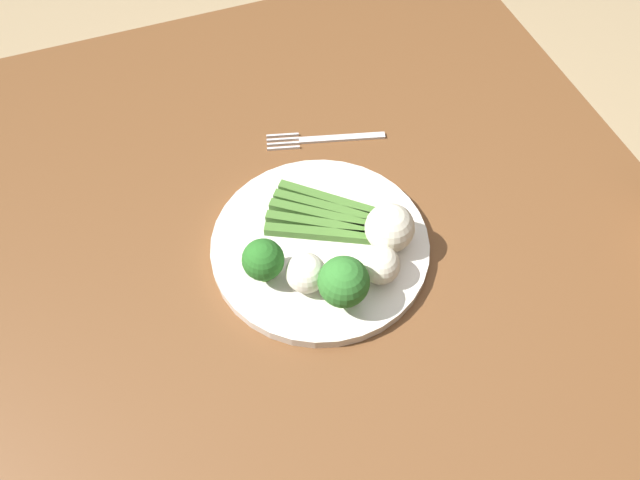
{
  "coord_description": "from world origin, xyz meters",
  "views": [
    {
      "loc": [
        -0.33,
        0.18,
        1.41
      ],
      "look_at": [
        0.08,
        0.03,
        0.77
      ],
      "focal_mm": 35.86,
      "sensor_mm": 36.0,
      "label": 1
    }
  ],
  "objects_px": {
    "dining_table": "(362,335)",
    "plate": "(320,246)",
    "asparagus_bundle": "(332,218)",
    "broccoli_back_right": "(344,282)",
    "broccoli_left": "(263,260)",
    "cauliflower_back": "(306,273)",
    "fork": "(324,139)",
    "cauliflower_right": "(390,228)",
    "cauliflower_front": "(380,265)"
  },
  "relations": [
    {
      "from": "dining_table",
      "to": "plate",
      "type": "bearing_deg",
      "value": 22.75
    },
    {
      "from": "asparagus_bundle",
      "to": "broccoli_back_right",
      "type": "distance_m",
      "value": 0.12
    },
    {
      "from": "dining_table",
      "to": "broccoli_left",
      "type": "xyz_separation_m",
      "value": [
        0.05,
        0.11,
        0.17
      ]
    },
    {
      "from": "cauliflower_back",
      "to": "fork",
      "type": "bearing_deg",
      "value": -25.24
    },
    {
      "from": "dining_table",
      "to": "cauliflower_right",
      "type": "bearing_deg",
      "value": -44.03
    },
    {
      "from": "plate",
      "to": "fork",
      "type": "bearing_deg",
      "value": -21.86
    },
    {
      "from": "cauliflower_front",
      "to": "cauliflower_back",
      "type": "height_order",
      "value": "cauliflower_back"
    },
    {
      "from": "broccoli_left",
      "to": "cauliflower_back",
      "type": "relative_size",
      "value": 1.27
    },
    {
      "from": "broccoli_back_right",
      "to": "cauliflower_front",
      "type": "distance_m",
      "value": 0.06
    },
    {
      "from": "broccoli_back_right",
      "to": "cauliflower_back",
      "type": "relative_size",
      "value": 1.51
    },
    {
      "from": "asparagus_bundle",
      "to": "dining_table",
      "type": "bearing_deg",
      "value": 129.78
    },
    {
      "from": "broccoli_left",
      "to": "fork",
      "type": "relative_size",
      "value": 0.36
    },
    {
      "from": "broccoli_left",
      "to": "cauliflower_back",
      "type": "xyz_separation_m",
      "value": [
        -0.03,
        -0.04,
        -0.01
      ]
    },
    {
      "from": "cauliflower_front",
      "to": "fork",
      "type": "height_order",
      "value": "cauliflower_front"
    },
    {
      "from": "broccoli_back_right",
      "to": "cauliflower_back",
      "type": "bearing_deg",
      "value": 41.43
    },
    {
      "from": "plate",
      "to": "fork",
      "type": "relative_size",
      "value": 1.62
    },
    {
      "from": "cauliflower_front",
      "to": "fork",
      "type": "distance_m",
      "value": 0.24
    },
    {
      "from": "cauliflower_back",
      "to": "cauliflower_right",
      "type": "xyz_separation_m",
      "value": [
        0.02,
        -0.11,
        0.01
      ]
    },
    {
      "from": "dining_table",
      "to": "broccoli_back_right",
      "type": "xyz_separation_m",
      "value": [
        -0.01,
        0.03,
        0.17
      ]
    },
    {
      "from": "plate",
      "to": "cauliflower_front",
      "type": "relative_size",
      "value": 5.83
    },
    {
      "from": "asparagus_bundle",
      "to": "broccoli_left",
      "type": "bearing_deg",
      "value": 61.13
    },
    {
      "from": "asparagus_bundle",
      "to": "fork",
      "type": "relative_size",
      "value": 1.0
    },
    {
      "from": "broccoli_back_right",
      "to": "cauliflower_back",
      "type": "distance_m",
      "value": 0.05
    },
    {
      "from": "broccoli_left",
      "to": "fork",
      "type": "bearing_deg",
      "value": -37.0
    },
    {
      "from": "plate",
      "to": "asparagus_bundle",
      "type": "xyz_separation_m",
      "value": [
        0.03,
        -0.02,
        0.01
      ]
    },
    {
      "from": "dining_table",
      "to": "cauliflower_right",
      "type": "distance_m",
      "value": 0.18
    },
    {
      "from": "broccoli_left",
      "to": "fork",
      "type": "xyz_separation_m",
      "value": [
        0.19,
        -0.14,
        -0.05
      ]
    },
    {
      "from": "plate",
      "to": "dining_table",
      "type": "bearing_deg",
      "value": -157.25
    },
    {
      "from": "asparagus_bundle",
      "to": "cauliflower_front",
      "type": "height_order",
      "value": "cauliflower_front"
    },
    {
      "from": "cauliflower_back",
      "to": "broccoli_back_right",
      "type": "bearing_deg",
      "value": -138.57
    },
    {
      "from": "plate",
      "to": "broccoli_back_right",
      "type": "relative_size",
      "value": 3.76
    },
    {
      "from": "broccoli_left",
      "to": "dining_table",
      "type": "bearing_deg",
      "value": -115.96
    },
    {
      "from": "dining_table",
      "to": "asparagus_bundle",
      "type": "xyz_separation_m",
      "value": [
        0.1,
        0.01,
        0.14
      ]
    },
    {
      "from": "asparagus_bundle",
      "to": "cauliflower_right",
      "type": "distance_m",
      "value": 0.08
    },
    {
      "from": "cauliflower_right",
      "to": "broccoli_left",
      "type": "bearing_deg",
      "value": 87.97
    },
    {
      "from": "dining_table",
      "to": "plate",
      "type": "relative_size",
      "value": 4.34
    },
    {
      "from": "cauliflower_front",
      "to": "dining_table",
      "type": "bearing_deg",
      "value": 113.24
    },
    {
      "from": "plate",
      "to": "cauliflower_front",
      "type": "distance_m",
      "value": 0.09
    },
    {
      "from": "fork",
      "to": "cauliflower_right",
      "type": "bearing_deg",
      "value": 107.8
    },
    {
      "from": "fork",
      "to": "plate",
      "type": "bearing_deg",
      "value": 83.3
    },
    {
      "from": "cauliflower_front",
      "to": "asparagus_bundle",
      "type": "bearing_deg",
      "value": 14.62
    },
    {
      "from": "fork",
      "to": "cauliflower_front",
      "type": "bearing_deg",
      "value": 100.56
    },
    {
      "from": "broccoli_left",
      "to": "broccoli_back_right",
      "type": "bearing_deg",
      "value": -130.25
    },
    {
      "from": "plate",
      "to": "cauliflower_front",
      "type": "bearing_deg",
      "value": -144.13
    },
    {
      "from": "dining_table",
      "to": "plate",
      "type": "xyz_separation_m",
      "value": [
        0.08,
        0.03,
        0.13
      ]
    },
    {
      "from": "asparagus_bundle",
      "to": "cauliflower_right",
      "type": "relative_size",
      "value": 2.76
    },
    {
      "from": "broccoli_back_right",
      "to": "cauliflower_front",
      "type": "xyz_separation_m",
      "value": [
        0.02,
        -0.05,
        -0.02
      ]
    },
    {
      "from": "broccoli_left",
      "to": "broccoli_back_right",
      "type": "relative_size",
      "value": 0.84
    },
    {
      "from": "broccoli_left",
      "to": "broccoli_back_right",
      "type": "xyz_separation_m",
      "value": [
        -0.06,
        -0.07,
        0.01
      ]
    },
    {
      "from": "broccoli_left",
      "to": "cauliflower_right",
      "type": "bearing_deg",
      "value": -92.03
    }
  ]
}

